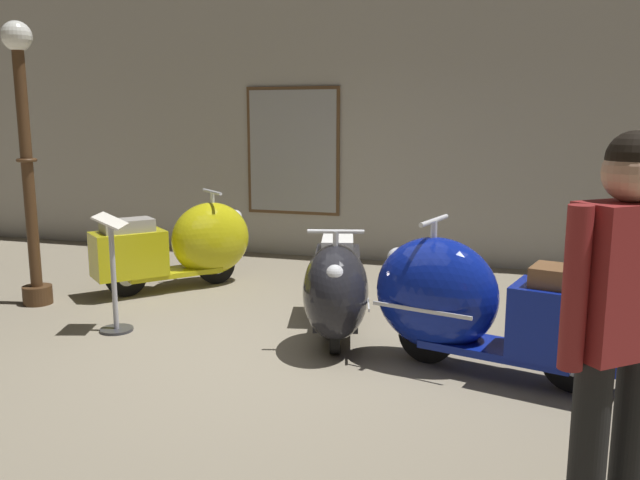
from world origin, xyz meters
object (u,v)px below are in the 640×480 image
(scooter_0, at_px, (187,244))
(lamppost, at_px, (26,156))
(scooter_2, at_px, (474,304))
(visitor_0, at_px, (620,319))
(scooter_1, at_px, (336,287))
(info_stanchion, at_px, (114,284))

(scooter_0, height_order, lamppost, lamppost)
(scooter_2, relative_size, visitor_0, 1.05)
(scooter_0, bearing_deg, scooter_1, -79.59)
(scooter_1, height_order, scooter_2, scooter_2)
(visitor_0, bearing_deg, scooter_0, 7.31)
(visitor_0, bearing_deg, lamppost, 23.18)
(scooter_1, height_order, visitor_0, visitor_0)
(scooter_2, height_order, info_stanchion, scooter_2)
(scooter_0, distance_m, scooter_1, 2.30)
(scooter_1, relative_size, info_stanchion, 1.63)
(scooter_2, distance_m, visitor_0, 2.08)
(scooter_0, relative_size, lamppost, 0.59)
(scooter_2, height_order, lamppost, lamppost)
(scooter_1, relative_size, lamppost, 0.62)
(scooter_1, bearing_deg, info_stanchion, -94.01)
(scooter_0, distance_m, lamppost, 1.79)
(scooter_1, bearing_deg, visitor_0, 24.22)
(lamppost, height_order, visitor_0, lamppost)
(visitor_0, bearing_deg, info_stanchion, 21.88)
(info_stanchion, bearing_deg, lamppost, 157.67)
(lamppost, height_order, info_stanchion, lamppost)
(visitor_0, bearing_deg, scooter_1, -1.94)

